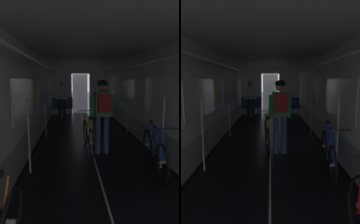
% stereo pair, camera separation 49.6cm
% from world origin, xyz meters
% --- Properties ---
extents(train_car_shell, '(3.14, 12.34, 2.57)m').
position_xyz_m(train_car_shell, '(-0.00, 3.60, 1.70)').
color(train_car_shell, black).
rests_on(train_car_shell, ground).
extents(bench_seat_far_left, '(0.98, 0.51, 0.95)m').
position_xyz_m(bench_seat_far_left, '(-0.90, 8.07, 0.57)').
color(bench_seat_far_left, gray).
rests_on(bench_seat_far_left, ground).
extents(bench_seat_far_right, '(0.98, 0.51, 0.95)m').
position_xyz_m(bench_seat_far_right, '(0.90, 8.07, 0.57)').
color(bench_seat_far_right, gray).
rests_on(bench_seat_far_right, ground).
extents(bicycle_blue, '(0.44, 1.69, 0.95)m').
position_xyz_m(bicycle_blue, '(1.11, 2.08, 0.38)').
color(bicycle_blue, black).
rests_on(bicycle_blue, ground).
extents(person_cyclist_aisle, '(0.55, 0.41, 1.73)m').
position_xyz_m(person_cyclist_aisle, '(0.23, 3.03, 1.07)').
color(person_cyclist_aisle, '#384C75').
rests_on(person_cyclist_aisle, ground).
extents(bicycle_yellow_in_aisle, '(0.44, 1.69, 0.94)m').
position_xyz_m(bicycle_yellow_in_aisle, '(-0.08, 3.30, 0.38)').
color(bicycle_yellow_in_aisle, black).
rests_on(bicycle_yellow_in_aisle, ground).
extents(person_standing_near_bench, '(0.53, 0.23, 1.69)m').
position_xyz_m(person_standing_near_bench, '(-0.90, 7.70, 0.98)').
color(person_standing_near_bench, '#2D2D33').
rests_on(person_standing_near_bench, ground).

